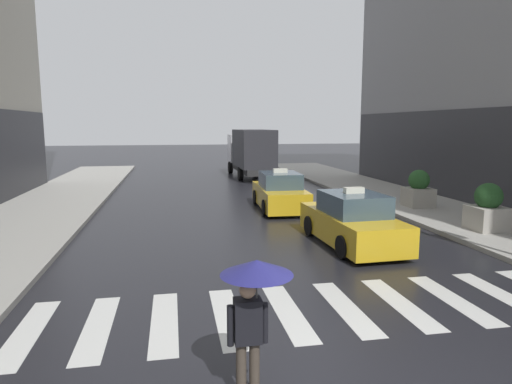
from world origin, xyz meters
name	(u,v)px	position (x,y,z in m)	size (l,w,h in m)	color
crosswalk_markings	(317,309)	(0.00, 3.00, 0.00)	(11.30, 2.80, 0.01)	silver
taxi_lead	(352,222)	(2.60, 7.52, 0.72)	(2.06, 4.60, 1.80)	gold
taxi_second	(280,193)	(1.82, 13.65, 0.72)	(2.08, 4.61, 1.80)	gold
box_truck	(251,151)	(2.65, 25.70, 1.85)	(2.39, 7.58, 3.35)	#2D2D2D
pedestrian_with_umbrella	(253,291)	(-1.78, 0.34, 1.52)	(0.96, 0.96, 1.94)	#473D33
planter_near_corner	(488,209)	(7.62, 7.94, 0.87)	(1.10, 1.10, 1.60)	#A8A399
planter_mid_block	(419,190)	(7.73, 12.44, 0.87)	(1.10, 1.10, 1.60)	#A8A399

